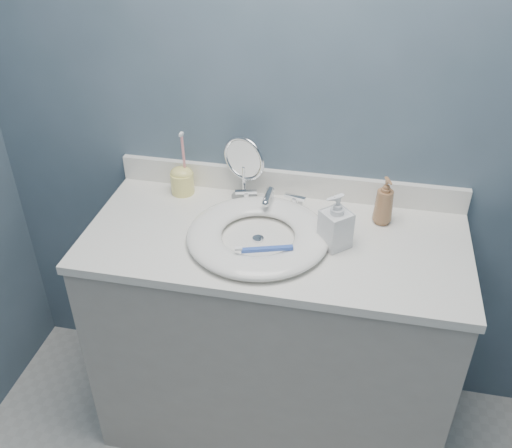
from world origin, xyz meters
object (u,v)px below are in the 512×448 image
(makeup_mirror, at_px, (244,166))
(soap_bottle_amber, at_px, (384,201))
(soap_bottle_clear, at_px, (336,221))
(toothbrush_holder, at_px, (182,179))

(makeup_mirror, relative_size, soap_bottle_amber, 1.44)
(makeup_mirror, xyz_separation_m, soap_bottle_amber, (0.48, -0.05, -0.05))
(soap_bottle_clear, height_order, toothbrush_holder, toothbrush_holder)
(makeup_mirror, xyz_separation_m, toothbrush_holder, (-0.22, -0.00, -0.08))
(makeup_mirror, distance_m, soap_bottle_amber, 0.48)
(soap_bottle_amber, height_order, soap_bottle_clear, soap_bottle_clear)
(soap_bottle_clear, xyz_separation_m, toothbrush_holder, (-0.56, 0.21, -0.04))
(makeup_mirror, bearing_deg, toothbrush_holder, -157.61)
(makeup_mirror, height_order, soap_bottle_clear, makeup_mirror)
(soap_bottle_clear, distance_m, toothbrush_holder, 0.60)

